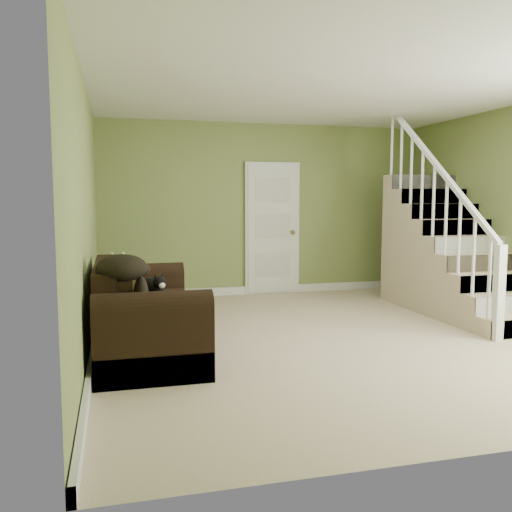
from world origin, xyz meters
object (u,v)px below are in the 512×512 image
cat (153,287)px  banana (175,306)px  sofa (142,317)px  side_table (119,291)px

cat → banana: cat is taller
sofa → cat: (0.13, 0.35, 0.24)m
cat → banana: (0.15, -0.68, -0.08)m
sofa → cat: 0.44m
cat → side_table: bearing=82.9°
sofa → side_table: 1.86m
side_table → cat: (0.33, -1.50, 0.28)m
side_table → cat: 1.56m
sofa → cat: bearing=69.4°
side_table → sofa: bearing=-83.9°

